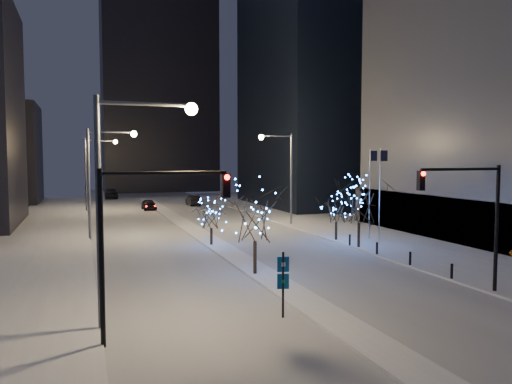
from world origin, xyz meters
name	(u,v)px	position (x,y,z in m)	size (l,w,h in m)	color
ground	(332,320)	(0.00, 0.00, 0.00)	(160.00, 160.00, 0.00)	silver
road	(183,224)	(0.00, 35.00, 0.01)	(20.00, 130.00, 0.02)	#B4BAC4
median	(192,229)	(0.00, 30.00, 0.07)	(2.00, 80.00, 0.15)	silver
east_sidewalk	(373,236)	(15.00, 20.00, 0.07)	(10.00, 90.00, 0.15)	silver
west_sidewalk	(35,256)	(-14.00, 20.00, 0.07)	(8.00, 90.00, 0.15)	silver
horizon_block	(159,96)	(6.00, 92.00, 21.00)	(24.00, 14.00, 42.00)	black
street_lamp_w_near	(124,179)	(-8.94, 2.00, 6.50)	(4.40, 0.56, 10.00)	#595E66
street_lamp_w_mid	(101,168)	(-8.94, 27.00, 6.50)	(4.40, 0.56, 10.00)	#595E66
street_lamp_w_far	(94,164)	(-8.94, 52.00, 6.50)	(4.40, 0.56, 10.00)	#595E66
street_lamp_east	(284,166)	(10.08, 30.00, 6.45)	(3.90, 0.56, 10.00)	#595E66
traffic_signal_west	(142,225)	(-8.44, 0.00, 4.76)	(5.26, 0.43, 7.00)	black
traffic_signal_east	(474,208)	(8.94, 1.00, 4.76)	(5.26, 0.43, 7.00)	black
flagpoles	(375,188)	(13.37, 17.25, 4.80)	(1.35, 2.60, 8.00)	silver
bollards	(393,253)	(10.20, 10.00, 0.60)	(0.16, 12.16, 0.90)	black
car_near	(149,205)	(-1.67, 51.19, 0.75)	(1.76, 4.38, 1.49)	black
car_mid	(193,200)	(5.65, 55.63, 0.76)	(1.62, 4.64, 1.53)	black
car_far	(111,194)	(-5.54, 72.88, 0.80)	(2.24, 5.51, 1.60)	black
holiday_tree_median_near	(255,213)	(-0.50, 9.20, 3.96)	(6.20, 6.20, 5.93)	black
holiday_tree_median_far	(211,215)	(-0.50, 20.20, 2.62)	(3.79, 3.79, 3.79)	black
holiday_tree_plaza_near	(359,201)	(10.50, 15.11, 3.89)	(6.28, 6.28, 5.87)	black
holiday_tree_plaza_far	(336,209)	(10.52, 18.93, 2.88)	(3.58, 3.58, 4.13)	black
wayfinding_sign	(283,278)	(-2.00, 1.00, 1.89)	(0.55, 0.20, 3.09)	black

